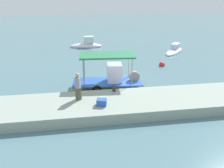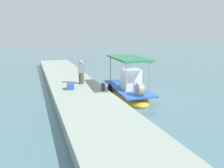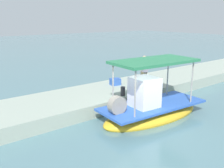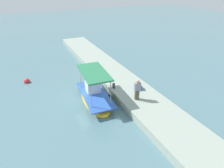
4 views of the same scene
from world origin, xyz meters
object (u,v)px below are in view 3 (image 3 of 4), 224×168
(fisherman_near_bollard, at_px, (144,72))
(mooring_bollard, at_px, (123,91))
(main_fishing_boat, at_px, (151,108))
(cargo_crate, at_px, (115,82))

(fisherman_near_bollard, bearing_deg, mooring_bollard, 20.38)
(main_fishing_boat, xyz_separation_m, mooring_bollard, (0.12, -1.90, 0.42))
(main_fishing_boat, relative_size, fisherman_near_bollard, 3.14)
(main_fishing_boat, distance_m, fisherman_near_bollard, 3.77)
(main_fishing_boat, distance_m, cargo_crate, 4.00)
(mooring_bollard, height_order, cargo_crate, mooring_bollard)
(main_fishing_boat, bearing_deg, mooring_bollard, -86.24)
(mooring_bollard, bearing_deg, main_fishing_boat, 93.76)
(main_fishing_boat, distance_m, mooring_bollard, 1.95)
(main_fishing_boat, bearing_deg, cargo_crate, -103.94)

